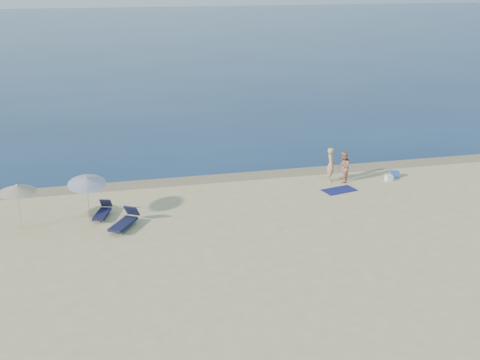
# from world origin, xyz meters

# --- Properties ---
(sea) EXTENTS (240.00, 160.00, 0.01)m
(sea) POSITION_xyz_m (0.00, 100.00, 0.00)
(sea) COLOR #0C264C
(sea) RESTS_ON ground
(wet_sand_strip) EXTENTS (240.00, 1.60, 0.00)m
(wet_sand_strip) POSITION_xyz_m (0.00, 19.40, 0.00)
(wet_sand_strip) COLOR #847254
(wet_sand_strip) RESTS_ON ground
(person_left) EXTENTS (0.65, 0.79, 1.86)m
(person_left) POSITION_xyz_m (3.31, 17.46, 0.93)
(person_left) COLOR tan
(person_left) RESTS_ON ground
(person_right) EXTENTS (0.93, 1.01, 1.68)m
(person_right) POSITION_xyz_m (3.90, 17.17, 0.84)
(person_right) COLOR tan
(person_right) RESTS_ON ground
(beach_towel) EXTENTS (1.87, 1.30, 0.03)m
(beach_towel) POSITION_xyz_m (3.23, 16.00, 0.01)
(beach_towel) COLOR #101452
(beach_towel) RESTS_ON ground
(white_bag) EXTENTS (0.38, 0.33, 0.30)m
(white_bag) POSITION_xyz_m (6.41, 16.80, 0.15)
(white_bag) COLOR white
(white_bag) RESTS_ON ground
(blue_cooler) EXTENTS (0.53, 0.44, 0.33)m
(blue_cooler) POSITION_xyz_m (7.01, 17.29, 0.16)
(blue_cooler) COLOR blue
(blue_cooler) RESTS_ON ground
(umbrella_near) EXTENTS (1.77, 1.79, 2.25)m
(umbrella_near) POSITION_xyz_m (-9.27, 15.01, 1.89)
(umbrella_near) COLOR silver
(umbrella_near) RESTS_ON ground
(umbrella_far) EXTENTS (1.79, 1.80, 2.12)m
(umbrella_far) POSITION_xyz_m (-12.19, 14.75, 1.86)
(umbrella_far) COLOR silver
(umbrella_far) RESTS_ON ground
(lounger_left) EXTENTS (0.98, 1.67, 0.70)m
(lounger_left) POSITION_xyz_m (-8.70, 15.24, 0.25)
(lounger_left) COLOR #121534
(lounger_left) RESTS_ON ground
(lounger_right) EXTENTS (1.50, 1.91, 0.82)m
(lounger_right) POSITION_xyz_m (-7.78, 13.75, 0.30)
(lounger_right) COLOR #121533
(lounger_right) RESTS_ON ground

